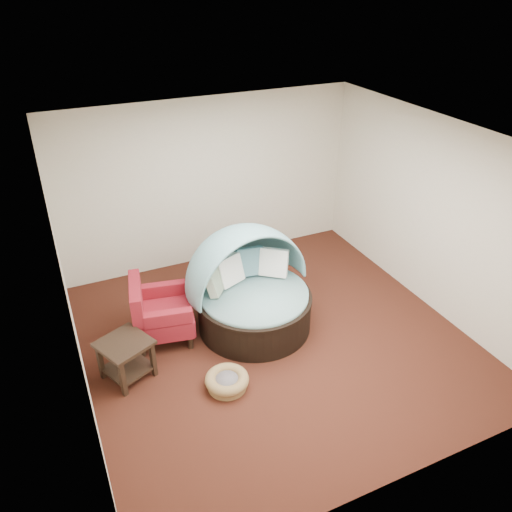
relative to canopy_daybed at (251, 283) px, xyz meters
name	(u,v)px	position (x,y,z in m)	size (l,w,h in m)	color
floor	(275,338)	(0.15, -0.47, -0.68)	(5.00, 5.00, 0.00)	#452013
wall_back	(209,183)	(0.15, 2.03, 0.72)	(5.00, 5.00, 0.00)	beige
wall_front	(407,382)	(0.15, -2.97, 0.72)	(5.00, 5.00, 0.00)	beige
wall_left	(68,299)	(-2.35, -0.47, 0.72)	(5.00, 5.00, 0.00)	beige
wall_right	(433,215)	(2.65, -0.47, 0.72)	(5.00, 5.00, 0.00)	beige
ceiling	(279,142)	(0.15, -0.47, 2.12)	(5.00, 5.00, 0.00)	white
canopy_daybed	(251,283)	(0.00, 0.00, 0.00)	(1.85, 1.80, 1.48)	black
pet_basket	(227,381)	(-0.79, -1.06, -0.58)	(0.72, 0.72, 0.19)	olive
red_armchair	(158,312)	(-1.28, 0.21, -0.25)	(0.93, 0.93, 0.94)	black
side_table	(126,354)	(-1.85, -0.37, -0.33)	(0.75, 0.75, 0.55)	black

